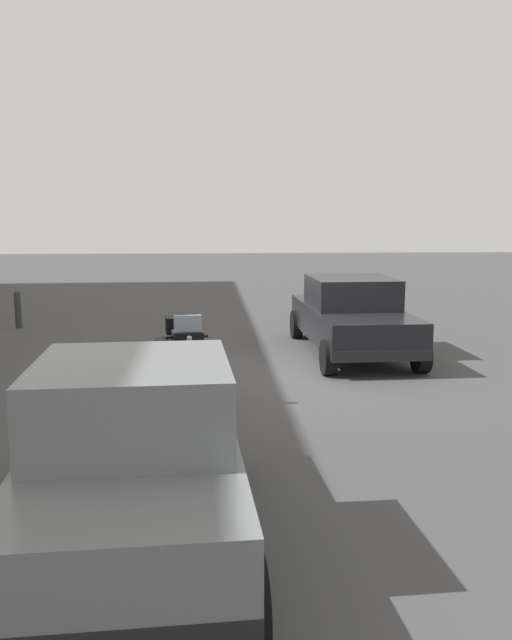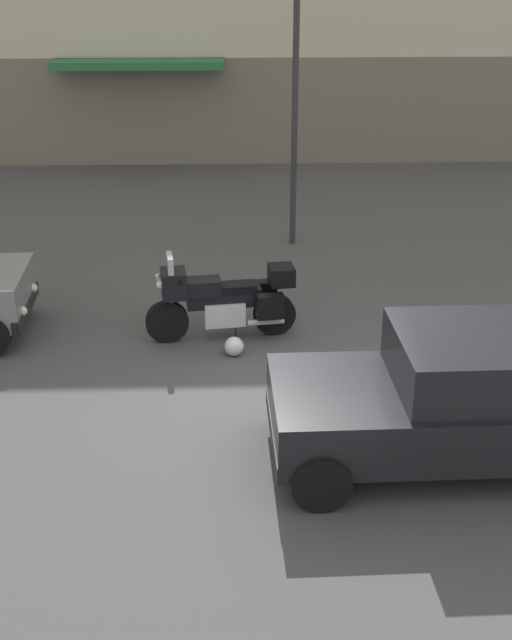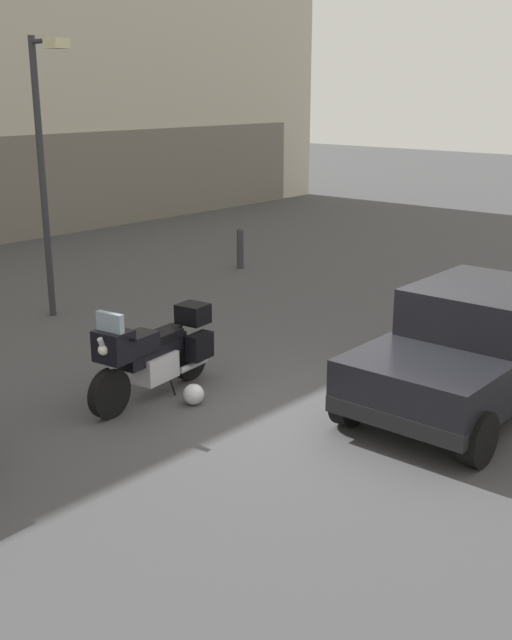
{
  "view_description": "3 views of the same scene",
  "coord_description": "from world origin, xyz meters",
  "views": [
    {
      "loc": [
        -11.16,
        1.72,
        2.75
      ],
      "look_at": [
        -0.83,
        0.94,
        1.11
      ],
      "focal_mm": 36.25,
      "sensor_mm": 36.0,
      "label": 1
    },
    {
      "loc": [
        -1.02,
        -9.04,
        5.32
      ],
      "look_at": [
        -0.71,
        0.43,
        1.04
      ],
      "focal_mm": 45.84,
      "sensor_mm": 36.0,
      "label": 2
    },
    {
      "loc": [
        -7.53,
        -5.37,
        4.01
      ],
      "look_at": [
        -0.35,
        0.98,
        1.13
      ],
      "focal_mm": 43.38,
      "sensor_mm": 36.0,
      "label": 3
    }
  ],
  "objects": [
    {
      "name": "ground_plane",
      "position": [
        0.0,
        0.0,
        0.0
      ],
      "size": [
        80.0,
        80.0,
        0.0
      ],
      "primitive_type": "plane",
      "color": "#424244"
    },
    {
      "name": "motorcycle",
      "position": [
        -1.13,
        2.12,
        0.62
      ],
      "size": [
        2.26,
        0.89,
        1.36
      ],
      "rotation": [
        0.0,
        0.0,
        3.28
      ],
      "color": "black",
      "rests_on": "ground"
    },
    {
      "name": "helmet",
      "position": [
        -0.99,
        1.51,
        0.14
      ],
      "size": [
        0.28,
        0.28,
        0.28
      ],
      "primitive_type": "sphere",
      "color": "silver",
      "rests_on": "ground"
    },
    {
      "name": "car_sedan_far",
      "position": [
        1.68,
        -1.19,
        0.78
      ],
      "size": [
        4.61,
        1.99,
        1.56
      ],
      "rotation": [
        0.0,
        0.0,
        0.02
      ],
      "color": "black",
      "rests_on": "ground"
    },
    {
      "name": "streetlamp_curbside",
      "position": [
        0.22,
        6.33,
        2.94
      ],
      "size": [
        0.28,
        0.94,
        4.85
      ],
      "color": "#2D2D33",
      "rests_on": "ground"
    },
    {
      "name": "bollard_curbside",
      "position": [
        5.35,
        6.5,
        0.5
      ],
      "size": [
        0.16,
        0.16,
        0.94
      ],
      "color": "#333338",
      "rests_on": "ground"
    }
  ]
}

